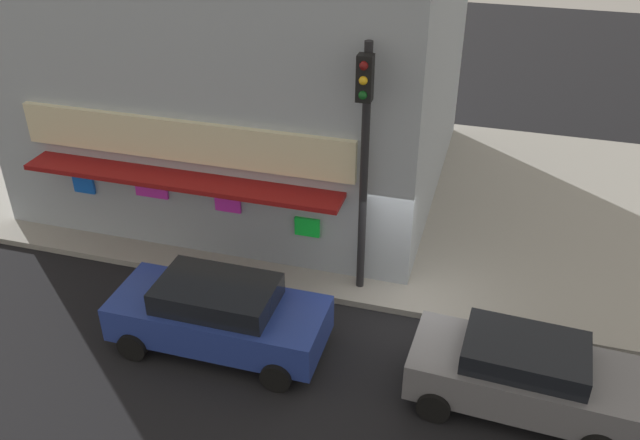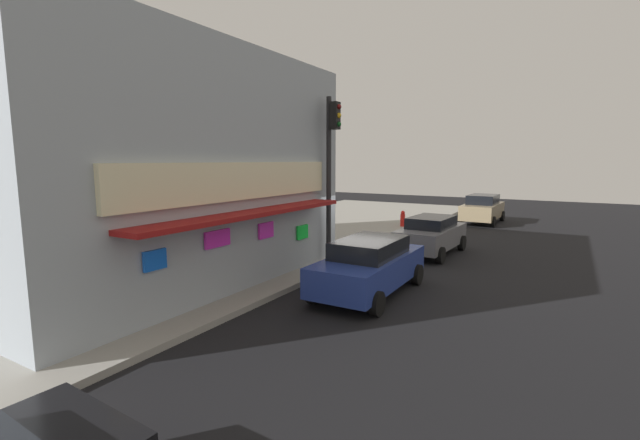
{
  "view_description": "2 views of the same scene",
  "coord_description": "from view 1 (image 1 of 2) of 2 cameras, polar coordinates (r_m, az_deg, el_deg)",
  "views": [
    {
      "loc": [
        1.52,
        -12.15,
        9.84
      ],
      "look_at": [
        -2.37,
        1.25,
        1.45
      ],
      "focal_mm": 37.72,
      "sensor_mm": 36.0,
      "label": 1
    },
    {
      "loc": [
        -14.82,
        -6.94,
        3.86
      ],
      "look_at": [
        -0.75,
        1.29,
        1.58
      ],
      "focal_mm": 24.1,
      "sensor_mm": 36.0,
      "label": 2
    }
  ],
  "objects": [
    {
      "name": "potted_plant_by_doorway",
      "position": [
        19.36,
        -13.76,
        2.01
      ],
      "size": [
        0.74,
        0.74,
        1.01
      ],
      "color": "gray",
      "rests_on": "sidewalk"
    },
    {
      "name": "sidewalk",
      "position": [
        20.35,
        9.92,
        1.83
      ],
      "size": [
        41.84,
        11.28,
        0.16
      ],
      "primitive_type": "cube",
      "color": "gray",
      "rests_on": "ground_plane"
    },
    {
      "name": "parked_car_blue",
      "position": [
        14.47,
        -8.59,
        -7.87
      ],
      "size": [
        4.56,
        2.06,
        1.62
      ],
      "color": "navy",
      "rests_on": "ground_plane"
    },
    {
      "name": "parked_car_grey",
      "position": [
        13.55,
        16.73,
        -12.37
      ],
      "size": [
        4.26,
        2.17,
        1.56
      ],
      "color": "slate",
      "rests_on": "ground_plane"
    },
    {
      "name": "corner_building",
      "position": [
        20.34,
        -5.44,
        13.04
      ],
      "size": [
        11.11,
        10.63,
        6.91
      ],
      "color": "#9EA8B2",
      "rests_on": "sidewalk"
    },
    {
      "name": "traffic_light",
      "position": [
        14.29,
        3.77,
        6.46
      ],
      "size": [
        0.32,
        0.58,
        5.92
      ],
      "color": "black",
      "rests_on": "sidewalk"
    },
    {
      "name": "pedestrian",
      "position": [
        18.12,
        -9.16,
        1.87
      ],
      "size": [
        0.6,
        0.57,
        1.77
      ],
      "color": "navy",
      "rests_on": "sidewalk"
    },
    {
      "name": "ground_plane",
      "position": [
        15.71,
        7.13,
        -8.08
      ],
      "size": [
        62.75,
        62.75,
        0.0
      ],
      "primitive_type": "plane",
      "color": "black"
    },
    {
      "name": "trash_can",
      "position": [
        17.12,
        0.32,
        -1.91
      ],
      "size": [
        0.6,
        0.6,
        0.75
      ],
      "primitive_type": "cylinder",
      "color": "#2D2D2D",
      "rests_on": "sidewalk"
    }
  ]
}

